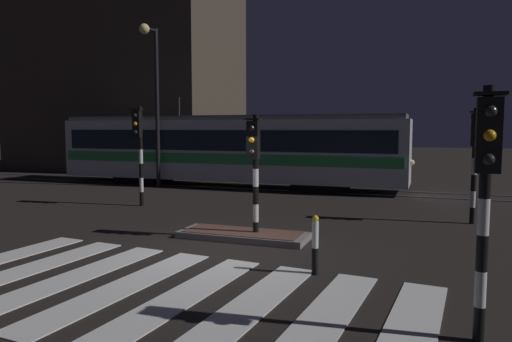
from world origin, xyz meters
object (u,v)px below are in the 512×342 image
object	(u,v)px
traffic_light_median_centre	(254,158)
traffic_light_corner_near_right	(486,176)
traffic_light_corner_far_right	(475,148)
tram	(226,148)
traffic_light_corner_far_left	(139,141)
street_lamp_trackside_left	(154,87)
bollard_island_edge	(315,245)

from	to	relation	value
traffic_light_median_centre	traffic_light_corner_near_right	bearing A→B (deg)	-43.02
traffic_light_corner_far_right	tram	bearing A→B (deg)	150.46
traffic_light_corner_near_right	traffic_light_corner_far_right	size ratio (longest dim) A/B	0.99
traffic_light_corner_near_right	tram	size ratio (longest dim) A/B	0.20
traffic_light_corner_near_right	traffic_light_corner_far_left	distance (m)	12.53
traffic_light_median_centre	street_lamp_trackside_left	world-z (taller)	street_lamp_trackside_left
traffic_light_median_centre	traffic_light_corner_far_left	bearing A→B (deg)	148.66
traffic_light_corner_far_right	street_lamp_trackside_left	size ratio (longest dim) A/B	0.46
traffic_light_corner_far_right	tram	world-z (taller)	tram
traffic_light_median_centre	traffic_light_corner_far_right	size ratio (longest dim) A/B	0.93
traffic_light_median_centre	traffic_light_corner_far_right	distance (m)	6.40
traffic_light_median_centre	tram	bearing A→B (deg)	117.23
bollard_island_edge	traffic_light_corner_near_right	bearing A→B (deg)	-39.23
traffic_light_corner_far_left	bollard_island_edge	size ratio (longest dim) A/B	3.09
tram	traffic_light_median_centre	bearing A→B (deg)	-62.77
traffic_light_median_centre	traffic_light_corner_far_right	world-z (taller)	traffic_light_corner_far_right
traffic_light_median_centre	traffic_light_corner_far_left	size ratio (longest dim) A/B	0.88
traffic_light_corner_far_left	traffic_light_corner_far_right	bearing A→B (deg)	3.09
traffic_light_corner_far_right	tram	xyz separation A→B (m)	(-10.01, 5.67, -0.39)
traffic_light_corner_far_right	street_lamp_trackside_left	world-z (taller)	street_lamp_trackside_left
traffic_light_corner_far_left	tram	world-z (taller)	tram
street_lamp_trackside_left	tram	distance (m)	4.23
bollard_island_edge	traffic_light_median_centre	bearing A→B (deg)	132.69
bollard_island_edge	traffic_light_corner_far_right	bearing A→B (deg)	62.71
street_lamp_trackside_left	bollard_island_edge	xyz separation A→B (m)	(9.58, -9.92, -3.94)
tram	bollard_island_edge	distance (m)	13.63
traffic_light_corner_far_left	bollard_island_edge	bearing A→B (deg)	-36.38
traffic_light_corner_near_right	traffic_light_median_centre	bearing A→B (deg)	136.98
street_lamp_trackside_left	traffic_light_corner_far_right	bearing A→B (deg)	-17.06
traffic_light_corner_far_right	tram	size ratio (longest dim) A/B	0.20
traffic_light_corner_far_right	street_lamp_trackside_left	bearing A→B (deg)	162.94
traffic_light_median_centre	street_lamp_trackside_left	size ratio (longest dim) A/B	0.43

